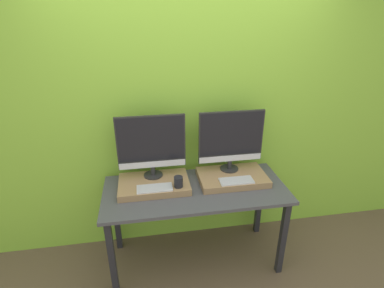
{
  "coord_description": "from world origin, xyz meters",
  "views": [
    {
      "loc": [
        -0.39,
        -1.8,
        2.18
      ],
      "look_at": [
        0.0,
        0.51,
        1.12
      ],
      "focal_mm": 28.0,
      "sensor_mm": 36.0,
      "label": 1
    }
  ],
  "objects_px": {
    "keyboard_left": "(155,188)",
    "monitor_right": "(231,139)",
    "monitor_left": "(151,144)",
    "mug": "(178,182)",
    "keyboard_right": "(236,181)"
  },
  "relations": [
    {
      "from": "mug",
      "to": "monitor_right",
      "type": "distance_m",
      "value": 0.6
    },
    {
      "from": "monitor_left",
      "to": "keyboard_left",
      "type": "height_order",
      "value": "monitor_left"
    },
    {
      "from": "monitor_left",
      "to": "keyboard_left",
      "type": "bearing_deg",
      "value": -90.0
    },
    {
      "from": "keyboard_left",
      "to": "keyboard_right",
      "type": "xyz_separation_m",
      "value": [
        0.69,
        0.0,
        0.0
      ]
    },
    {
      "from": "keyboard_right",
      "to": "keyboard_left",
      "type": "bearing_deg",
      "value": 180.0
    },
    {
      "from": "monitor_left",
      "to": "monitor_right",
      "type": "distance_m",
      "value": 0.69
    },
    {
      "from": "keyboard_left",
      "to": "mug",
      "type": "relative_size",
      "value": 3.15
    },
    {
      "from": "monitor_left",
      "to": "keyboard_left",
      "type": "distance_m",
      "value": 0.37
    },
    {
      "from": "keyboard_left",
      "to": "monitor_right",
      "type": "distance_m",
      "value": 0.78
    },
    {
      "from": "monitor_left",
      "to": "keyboard_right",
      "type": "relative_size",
      "value": 1.99
    },
    {
      "from": "keyboard_left",
      "to": "mug",
      "type": "height_order",
      "value": "mug"
    },
    {
      "from": "monitor_left",
      "to": "mug",
      "type": "relative_size",
      "value": 6.28
    },
    {
      "from": "keyboard_left",
      "to": "mug",
      "type": "distance_m",
      "value": 0.2
    },
    {
      "from": "mug",
      "to": "monitor_right",
      "type": "xyz_separation_m",
      "value": [
        0.5,
        0.22,
        0.26
      ]
    },
    {
      "from": "monitor_right",
      "to": "keyboard_right",
      "type": "bearing_deg",
      "value": -90.0
    }
  ]
}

